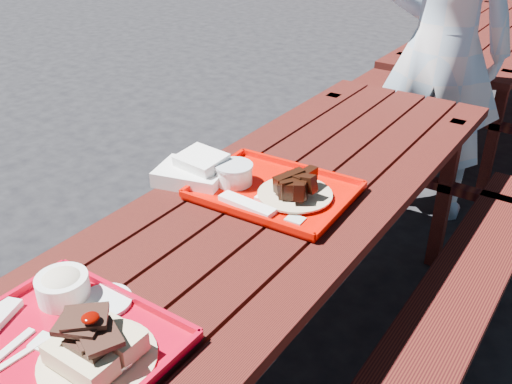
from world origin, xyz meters
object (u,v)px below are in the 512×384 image
picnic_table_far (490,56)px  far_tray (271,188)px  person (442,49)px  picnic_table_near (280,239)px  near_tray (75,328)px

picnic_table_far → far_tray: 2.84m
picnic_table_far → person: bearing=-88.3°
far_tray → picnic_table_far: bearing=89.6°
picnic_table_near → far_tray: 0.22m
picnic_table_near → person: 1.51m
picnic_table_far → person: size_ratio=1.32×
near_tray → far_tray: 0.82m
picnic_table_near → picnic_table_far: same height
picnic_table_near → person: (0.04, 1.47, 0.35)m
near_tray → picnic_table_far: bearing=89.7°
person → near_tray: bearing=79.0°
picnic_table_far → person: (0.04, -1.33, 0.35)m
near_tray → person: 2.32m
near_tray → person: size_ratio=0.27×
picnic_table_far → near_tray: size_ratio=4.95×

